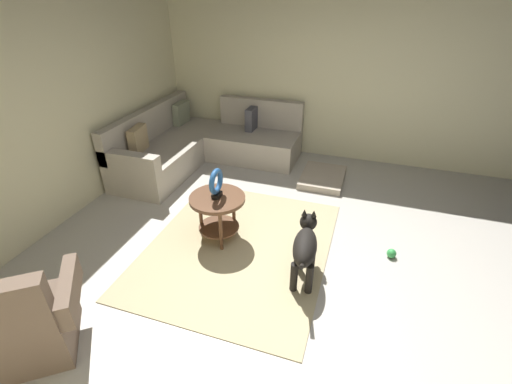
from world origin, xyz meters
TOP-DOWN VIEW (x-y plane):
  - ground_plane at (0.00, 0.00)m, footprint 6.00×6.00m
  - wall_back at (0.00, 2.94)m, footprint 6.00×0.12m
  - wall_right at (2.94, 0.00)m, footprint 0.12×6.00m
  - area_rug at (0.15, 0.70)m, footprint 2.30×1.90m
  - sectional_couch at (1.99, 2.01)m, footprint 2.20×2.25m
  - armchair at (-1.56, 1.74)m, footprint 0.96×1.00m
  - side_table at (0.24, 0.97)m, footprint 0.60×0.60m
  - torus_sculpture at (0.24, 0.97)m, footprint 0.28×0.08m
  - dog_bed_mat at (1.98, 0.08)m, footprint 0.80×0.60m
  - dog at (-0.08, -0.06)m, footprint 0.85×0.27m
  - dog_toy_ball at (0.50, -0.88)m, footprint 0.10×0.10m

SIDE VIEW (x-z plane):
  - ground_plane at x=0.00m, z-range -0.10..0.00m
  - area_rug at x=0.15m, z-range 0.00..0.01m
  - dog_bed_mat at x=1.98m, z-range 0.00..0.09m
  - dog_toy_ball at x=0.50m, z-range 0.00..0.10m
  - sectional_couch at x=1.99m, z-range -0.15..0.73m
  - armchair at x=-1.56m, z-range -0.12..0.76m
  - dog at x=-0.08m, z-range 0.06..0.69m
  - side_table at x=0.24m, z-range 0.15..0.69m
  - torus_sculpture at x=0.24m, z-range 0.55..0.87m
  - wall_back at x=0.00m, z-range 0.00..2.70m
  - wall_right at x=2.94m, z-range 0.00..2.70m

